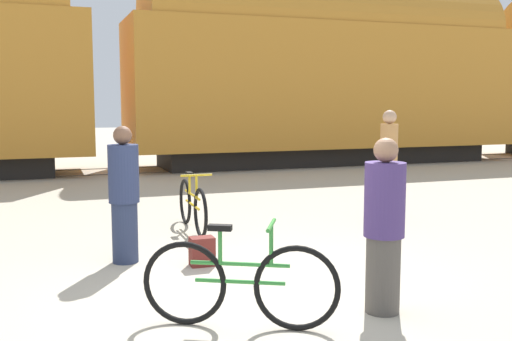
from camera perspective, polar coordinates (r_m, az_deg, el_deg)
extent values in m
plane|color=#B2A893|center=(6.04, -1.64, -11.92)|extent=(80.00, 80.00, 0.00)
cube|color=black|center=(18.81, 6.61, 1.53)|extent=(10.18, 2.18, 0.55)
cube|color=#C67F28|center=(18.75, 6.70, 7.92)|extent=(12.12, 2.90, 3.64)
cylinder|color=#C67F28|center=(18.88, 6.77, 13.45)|extent=(11.15, 2.76, 2.76)
cube|color=#4C4238|center=(16.27, -13.39, -0.33)|extent=(63.51, 0.07, 0.01)
cube|color=#4C4238|center=(17.69, -13.92, 0.19)|extent=(63.51, 0.07, 0.01)
torus|color=black|center=(5.10, 3.91, -11.12)|extent=(0.67, 0.39, 0.73)
torus|color=black|center=(5.26, -6.82, -10.61)|extent=(0.67, 0.39, 0.73)
cylinder|color=#338C38|center=(5.10, -1.55, -8.89)|extent=(0.77, 0.43, 0.04)
cylinder|color=#338C38|center=(5.15, -1.54, -10.54)|extent=(0.70, 0.39, 0.04)
cylinder|color=#338C38|center=(5.09, -3.44, -7.14)|extent=(0.04, 0.04, 0.31)
cube|color=black|center=(5.06, -3.45, -5.45)|extent=(0.21, 0.16, 0.05)
cylinder|color=#338C38|center=(5.02, 1.45, -7.13)|extent=(0.04, 0.04, 0.34)
cylinder|color=#338C38|center=(4.98, 1.46, -5.23)|extent=(0.25, 0.42, 0.03)
torus|color=black|center=(8.48, -5.31, -4.05)|extent=(0.07, 0.71, 0.71)
torus|color=black|center=(9.49, -6.76, -2.94)|extent=(0.07, 0.71, 0.71)
cylinder|color=gold|center=(8.95, -6.09, -2.33)|extent=(0.06, 0.92, 0.04)
cylinder|color=gold|center=(8.98, -6.08, -3.26)|extent=(0.05, 0.84, 0.04)
cylinder|color=gold|center=(9.11, -6.35, -1.24)|extent=(0.04, 0.04, 0.30)
cube|color=black|center=(9.09, -6.36, -0.31)|extent=(0.08, 0.20, 0.05)
cylinder|color=gold|center=(8.65, -5.69, -1.53)|extent=(0.04, 0.04, 0.33)
cylinder|color=gold|center=(8.63, -5.70, -0.45)|extent=(0.46, 0.04, 0.03)
cylinder|color=#283351|center=(7.34, -12.37, -5.77)|extent=(0.31, 0.31, 0.73)
cylinder|color=navy|center=(7.23, -12.51, -0.29)|extent=(0.36, 0.36, 0.69)
sphere|color=brown|center=(7.19, -12.60, 3.30)|extent=(0.22, 0.22, 0.22)
cylinder|color=black|center=(9.90, 12.43, -2.34)|extent=(0.24, 0.24, 0.81)
cylinder|color=tan|center=(9.81, 12.54, 2.17)|extent=(0.28, 0.28, 0.75)
sphere|color=tan|center=(9.79, 12.61, 5.00)|extent=(0.22, 0.22, 0.22)
cylinder|color=#514C47|center=(5.64, 11.99, -9.65)|extent=(0.31, 0.31, 0.71)
cylinder|color=#473370|center=(5.49, 12.16, -2.72)|extent=(0.37, 0.37, 0.67)
sphere|color=#A37556|center=(5.44, 12.27, 1.91)|extent=(0.22, 0.22, 0.22)
cube|color=maroon|center=(7.10, -5.16, -7.68)|extent=(0.28, 0.20, 0.34)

